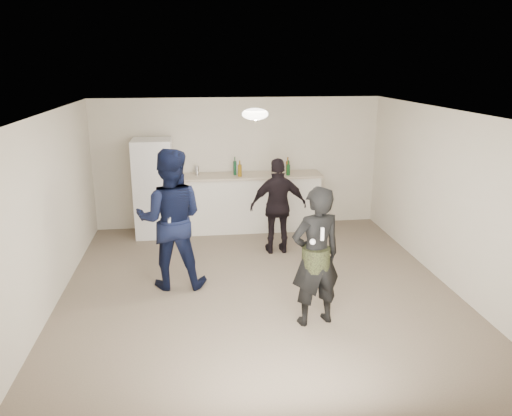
{
  "coord_description": "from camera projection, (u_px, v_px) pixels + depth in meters",
  "views": [
    {
      "loc": [
        -0.85,
        -6.49,
        3.11
      ],
      "look_at": [
        0.0,
        0.2,
        1.15
      ],
      "focal_mm": 35.0,
      "sensor_mm": 36.0,
      "label": 1
    }
  ],
  "objects": [
    {
      "name": "floor",
      "position": [
        258.0,
        289.0,
        7.16
      ],
      "size": [
        6.0,
        6.0,
        0.0
      ],
      "primitive_type": "plane",
      "color": "#6B5B4C",
      "rests_on": "ground"
    },
    {
      "name": "ceiling",
      "position": [
        258.0,
        112.0,
        6.46
      ],
      "size": [
        6.0,
        6.0,
        0.0
      ],
      "primitive_type": "plane",
      "rotation": [
        3.14,
        0.0,
        0.0
      ],
      "color": "silver",
      "rests_on": "wall_back"
    },
    {
      "name": "wall_back",
      "position": [
        238.0,
        163.0,
        9.67
      ],
      "size": [
        6.0,
        0.0,
        6.0
      ],
      "primitive_type": "plane",
      "rotation": [
        1.57,
        0.0,
        0.0
      ],
      "color": "beige",
      "rests_on": "floor"
    },
    {
      "name": "wall_front",
      "position": [
        307.0,
        308.0,
        3.95
      ],
      "size": [
        6.0,
        0.0,
        6.0
      ],
      "primitive_type": "plane",
      "rotation": [
        -1.57,
        0.0,
        0.0
      ],
      "color": "beige",
      "rests_on": "floor"
    },
    {
      "name": "wall_left",
      "position": [
        48.0,
        212.0,
        6.48
      ],
      "size": [
        0.0,
        6.0,
        6.0
      ],
      "primitive_type": "plane",
      "rotation": [
        1.57,
        0.0,
        1.57
      ],
      "color": "beige",
      "rests_on": "floor"
    },
    {
      "name": "wall_right",
      "position": [
        448.0,
        198.0,
        7.14
      ],
      "size": [
        0.0,
        6.0,
        6.0
      ],
      "primitive_type": "plane",
      "rotation": [
        1.57,
        0.0,
        -1.57
      ],
      "color": "beige",
      "rests_on": "floor"
    },
    {
      "name": "counter",
      "position": [
        251.0,
        203.0,
        9.58
      ],
      "size": [
        2.6,
        0.56,
        1.05
      ],
      "primitive_type": "cube",
      "color": "silver",
      "rests_on": "floor"
    },
    {
      "name": "counter_top",
      "position": [
        251.0,
        176.0,
        9.43
      ],
      "size": [
        2.68,
        0.64,
        0.04
      ],
      "primitive_type": "cube",
      "color": "#C2AD96",
      "rests_on": "counter"
    },
    {
      "name": "fridge",
      "position": [
        154.0,
        188.0,
        9.19
      ],
      "size": [
        0.7,
        0.7,
        1.8
      ],
      "primitive_type": "cube",
      "color": "white",
      "rests_on": "floor"
    },
    {
      "name": "fridge_handle",
      "position": [
        167.0,
        170.0,
        8.76
      ],
      "size": [
        0.02,
        0.02,
        0.6
      ],
      "primitive_type": "cylinder",
      "color": "silver",
      "rests_on": "fridge"
    },
    {
      "name": "ceiling_dome",
      "position": [
        255.0,
        114.0,
        6.76
      ],
      "size": [
        0.36,
        0.36,
        0.16
      ],
      "primitive_type": "ellipsoid",
      "color": "white",
      "rests_on": "ceiling"
    },
    {
      "name": "shaker",
      "position": [
        197.0,
        170.0,
        9.37
      ],
      "size": [
        0.08,
        0.08,
        0.17
      ],
      "primitive_type": "cylinder",
      "color": "#B4B5B9",
      "rests_on": "counter_top"
    },
    {
      "name": "man",
      "position": [
        170.0,
        219.0,
        7.01
      ],
      "size": [
        1.03,
        0.84,
        2.01
      ],
      "primitive_type": "imported",
      "rotation": [
        0.0,
        0.0,
        3.06
      ],
      "color": "#0F1A42",
      "rests_on": "floor"
    },
    {
      "name": "woman",
      "position": [
        316.0,
        257.0,
        6.0
      ],
      "size": [
        0.72,
        0.55,
        1.75
      ],
      "primitive_type": "imported",
      "rotation": [
        0.0,
        0.0,
        3.37
      ],
      "color": "black",
      "rests_on": "floor"
    },
    {
      "name": "camo_shorts",
      "position": [
        316.0,
        259.0,
        6.01
      ],
      "size": [
        0.34,
        0.34,
        0.28
      ],
      "primitive_type": "cylinder",
      "color": "#2F3819",
      "rests_on": "woman"
    },
    {
      "name": "spectator",
      "position": [
        278.0,
        206.0,
        8.34
      ],
      "size": [
        0.96,
        0.41,
        1.62
      ],
      "primitive_type": "imported",
      "rotation": [
        0.0,
        0.0,
        3.16
      ],
      "color": "black",
      "rests_on": "floor"
    },
    {
      "name": "remote_man",
      "position": [
        170.0,
        222.0,
        6.73
      ],
      "size": [
        0.04,
        0.04,
        0.15
      ],
      "primitive_type": "cube",
      "color": "silver",
      "rests_on": "man"
    },
    {
      "name": "nunchuk_man",
      "position": [
        179.0,
        226.0,
        6.79
      ],
      "size": [
        0.07,
        0.07,
        0.07
      ],
      "primitive_type": "sphere",
      "color": "white",
      "rests_on": "man"
    },
    {
      "name": "remote_woman",
      "position": [
        322.0,
        234.0,
        5.66
      ],
      "size": [
        0.04,
        0.04,
        0.15
      ],
      "primitive_type": "cube",
      "color": "white",
      "rests_on": "woman"
    },
    {
      "name": "nunchuk_woman",
      "position": [
        313.0,
        242.0,
        5.7
      ],
      "size": [
        0.07,
        0.07,
        0.07
      ],
      "primitive_type": "sphere",
      "color": "white",
      "rests_on": "woman"
    },
    {
      "name": "bottle_cluster",
      "position": [
        259.0,
        169.0,
        9.38
      ],
      "size": [
        1.08,
        0.39,
        0.26
      ],
      "color": "#123F24",
      "rests_on": "counter_top"
    }
  ]
}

